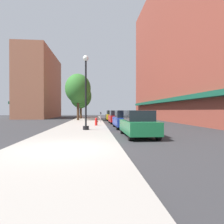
# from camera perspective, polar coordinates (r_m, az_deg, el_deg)

# --- Properties ---
(ground_plane) EXTENTS (90.00, 90.00, 0.00)m
(ground_plane) POSITION_cam_1_polar(r_m,az_deg,el_deg) (26.16, 0.93, -3.17)
(ground_plane) COLOR #2D2D30
(sidewalk_slab) EXTENTS (4.80, 50.00, 0.12)m
(sidewalk_slab) POSITION_cam_1_polar(r_m,az_deg,el_deg) (27.04, -7.77, -2.93)
(sidewalk_slab) COLOR gray
(sidewalk_slab) RESTS_ON ground
(building_right_brick) EXTENTS (6.80, 40.00, 24.84)m
(building_right_brick) POSITION_cam_1_polar(r_m,az_deg,el_deg) (34.65, 19.60, 18.49)
(building_right_brick) COLOR brown
(building_right_brick) RESTS_ON ground
(building_far_background) EXTENTS (6.80, 18.00, 14.44)m
(building_far_background) POSITION_cam_1_polar(r_m,az_deg,el_deg) (46.95, -20.35, 7.21)
(building_far_background) COLOR #9E6047
(building_far_background) RESTS_ON ground
(lamppost) EXTENTS (0.48, 0.48, 5.90)m
(lamppost) POSITION_cam_1_polar(r_m,az_deg,el_deg) (15.52, -7.74, 6.17)
(lamppost) COLOR black
(lamppost) RESTS_ON sidewalk_slab
(fire_hydrant) EXTENTS (0.33, 0.26, 0.79)m
(fire_hydrant) POSITION_cam_1_polar(r_m,az_deg,el_deg) (19.79, -4.70, -2.84)
(fire_hydrant) COLOR red
(fire_hydrant) RESTS_ON sidewalk_slab
(parking_meter_near) EXTENTS (0.14, 0.09, 1.31)m
(parking_meter_near) POSITION_cam_1_polar(r_m,az_deg,el_deg) (26.91, -3.41, -1.05)
(parking_meter_near) COLOR slate
(parking_meter_near) RESTS_ON sidewalk_slab
(parking_meter_far) EXTENTS (0.14, 0.09, 1.31)m
(parking_meter_far) POSITION_cam_1_polar(r_m,az_deg,el_deg) (25.08, -3.30, -1.16)
(parking_meter_far) COLOR slate
(parking_meter_far) RESTS_ON sidewalk_slab
(tree_near) EXTENTS (4.03, 4.03, 7.36)m
(tree_near) POSITION_cam_1_polar(r_m,az_deg,el_deg) (31.30, -10.02, 6.83)
(tree_near) COLOR #422D1E
(tree_near) RESTS_ON sidewalk_slab
(tree_mid) EXTENTS (3.99, 3.99, 6.55)m
(tree_mid) POSITION_cam_1_polar(r_m,az_deg,el_deg) (36.77, -9.22, 4.67)
(tree_mid) COLOR #422D1E
(tree_mid) RESTS_ON sidewalk_slab
(car_green) EXTENTS (1.80, 4.30, 1.66)m
(car_green) POSITION_cam_1_polar(r_m,az_deg,el_deg) (12.26, 7.74, -3.51)
(car_green) COLOR black
(car_green) RESTS_ON ground
(car_blue) EXTENTS (1.80, 4.30, 1.66)m
(car_blue) POSITION_cam_1_polar(r_m,az_deg,el_deg) (17.99, 3.63, -2.24)
(car_blue) COLOR black
(car_blue) RESTS_ON ground
(car_red) EXTENTS (1.80, 4.30, 1.66)m
(car_red) POSITION_cam_1_polar(r_m,az_deg,el_deg) (24.64, 1.28, -1.51)
(car_red) COLOR black
(car_red) RESTS_ON ground
(car_yellow) EXTENTS (1.80, 4.30, 1.66)m
(car_yellow) POSITION_cam_1_polar(r_m,az_deg,el_deg) (31.82, -0.14, -1.07)
(car_yellow) COLOR black
(car_yellow) RESTS_ON ground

